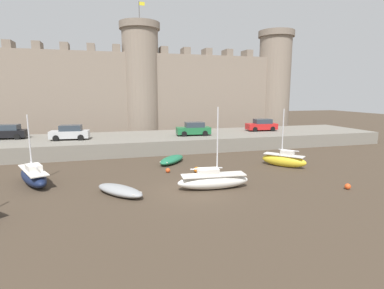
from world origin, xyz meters
The scene contains 15 objects.
ground_plane centered at (0.00, 0.00, 0.00)m, with size 160.00×160.00×0.00m, color #423528.
quay_road centered at (0.00, 16.97, 0.78)m, with size 58.44×10.00×1.56m, color slate.
castle centered at (0.00, 28.58, 7.50)m, with size 52.52×6.09×20.10m.
sailboat_midflat_left centered at (-10.71, 4.58, 0.65)m, with size 3.35×5.33×5.15m.
sailboat_foreground_centre centered at (1.72, 0.01, 0.62)m, with size 5.20×1.67×5.75m.
sailboat_near_channel_right centered at (10.16, 4.35, 0.65)m, with size 3.40×3.79×5.29m.
rowboat_midflat_right centered at (0.53, 8.46, 0.36)m, with size 3.57×3.89×0.68m.
rowboat_midflat_centre centered at (-4.68, 0.38, 0.34)m, with size 3.53×3.86×0.66m.
mooring_buoy_near_shore centered at (10.80, -2.68, 0.21)m, with size 0.42×0.42×0.42m, color #E04C1E.
mooring_buoy_mid_mud centered at (-0.51, 5.14, 0.19)m, with size 0.39×0.39×0.39m, color #E04C1E.
mooring_buoy_near_channel centered at (1.85, 4.45, 0.25)m, with size 0.51×0.51×0.51m, color orange.
car_quay_east centered at (4.81, 15.75, 2.34)m, with size 4.22×2.11×1.62m.
car_quay_west centered at (-9.35, 16.16, 2.34)m, with size 4.22×2.11×1.62m.
car_quay_centre_west centered at (15.03, 17.53, 2.34)m, with size 4.22×2.11×1.62m.
car_quay_centre_east centered at (-16.22, 18.68, 2.34)m, with size 4.22×2.11×1.62m.
Camera 1 is at (-5.20, -19.16, 6.69)m, focal length 28.00 mm.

